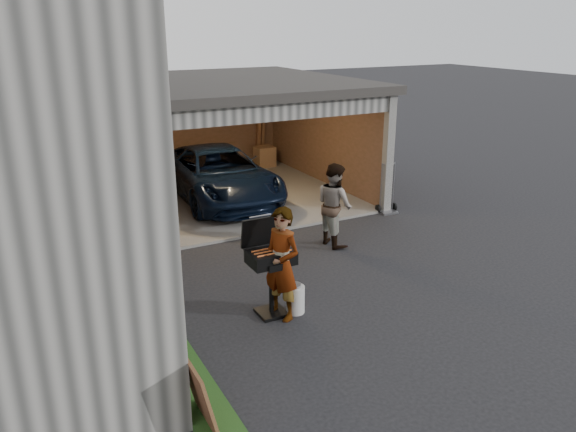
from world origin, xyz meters
name	(u,v)px	position (x,y,z in m)	size (l,w,h in m)	color
ground	(320,317)	(0.00, 0.00, 0.00)	(80.00, 80.00, 0.00)	black
groundcover_strip	(199,396)	(-2.25, -1.00, 0.03)	(0.50, 8.00, 0.06)	#193814
garage	(206,122)	(0.76, 6.79, 1.87)	(6.80, 6.30, 2.90)	#605E59
minivan	(219,176)	(0.78, 6.11, 0.63)	(2.09, 4.54, 1.26)	black
woman	(282,264)	(-0.50, 0.27, 0.86)	(0.63, 0.41, 1.72)	#A2ABCC
man	(334,205)	(1.75, 2.40, 0.83)	(0.80, 0.62, 1.65)	#402819
bbq_grill	(270,260)	(-0.60, 0.45, 0.88)	(0.66, 0.58, 1.48)	black
propane_tank	(295,299)	(-0.26, 0.30, 0.22)	(0.29, 0.29, 0.43)	silver
plywood_panel	(200,395)	(-2.40, -1.50, 0.43)	(0.04, 0.78, 0.87)	brown
hand_truck	(387,203)	(3.91, 3.48, 0.23)	(0.50, 0.40, 1.17)	gray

